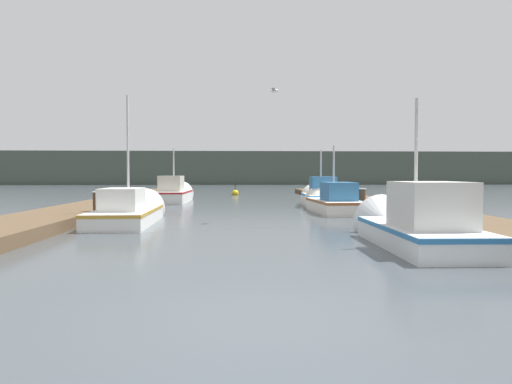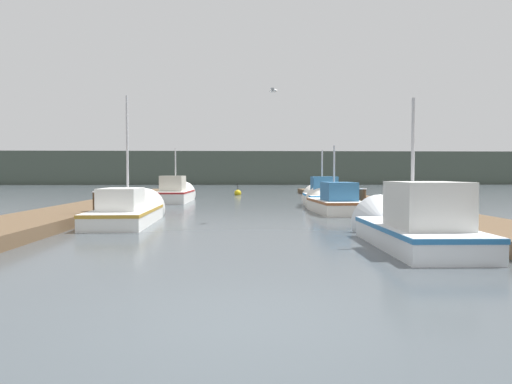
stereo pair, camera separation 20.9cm
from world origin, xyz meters
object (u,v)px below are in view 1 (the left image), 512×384
object	(u,v)px
channel_buoy	(235,193)
seagull_lead	(274,91)
fishing_boat_0	(413,225)
fishing_boat_2	(332,202)
fishing_boat_3	(320,197)
mooring_piling_0	(97,206)
fishing_boat_4	(174,193)
fishing_boat_1	(131,211)
mooring_piling_1	(362,201)

from	to	relation	value
channel_buoy	seagull_lead	bearing A→B (deg)	-86.33
fishing_boat_0	fishing_boat_2	world-z (taller)	fishing_boat_0
channel_buoy	fishing_boat_2	bearing A→B (deg)	-75.46
fishing_boat_0	fishing_boat_2	xyz separation A→B (m)	(0.11, 9.41, -0.05)
fishing_boat_0	fishing_boat_3	size ratio (longest dim) A/B	1.06
fishing_boat_2	seagull_lead	world-z (taller)	seagull_lead
fishing_boat_2	channel_buoy	size ratio (longest dim) A/B	4.81
fishing_boat_2	fishing_boat_3	distance (m)	3.94
mooring_piling_0	seagull_lead	world-z (taller)	seagull_lead
mooring_piling_0	channel_buoy	distance (m)	20.58
seagull_lead	fishing_boat_4	bearing A→B (deg)	35.98
fishing_boat_1	mooring_piling_0	distance (m)	1.25
fishing_boat_0	fishing_boat_4	distance (m)	19.11
mooring_piling_1	seagull_lead	size ratio (longest dim) A/B	1.91
fishing_boat_2	fishing_boat_4	world-z (taller)	fishing_boat_4
fishing_boat_2	fishing_boat_4	distance (m)	11.30
fishing_boat_1	seagull_lead	distance (m)	6.58
fishing_boat_4	mooring_piling_1	distance (m)	12.62
fishing_boat_2	fishing_boat_3	world-z (taller)	fishing_boat_3
fishing_boat_1	seagull_lead	world-z (taller)	seagull_lead
fishing_boat_0	fishing_boat_4	bearing A→B (deg)	115.46
fishing_boat_2	fishing_boat_3	xyz separation A→B (m)	(0.20, 3.94, 0.05)
fishing_boat_1	fishing_boat_2	bearing A→B (deg)	24.43
fishing_boat_2	channel_buoy	world-z (taller)	fishing_boat_2
fishing_boat_3	fishing_boat_4	world-z (taller)	fishing_boat_4
fishing_boat_0	mooring_piling_0	bearing A→B (deg)	148.67
fishing_boat_1	fishing_boat_0	bearing A→B (deg)	-36.55
fishing_boat_2	channel_buoy	distance (m)	16.88
fishing_boat_1	fishing_boat_4	world-z (taller)	fishing_boat_1
channel_buoy	fishing_boat_3	bearing A→B (deg)	-70.30
fishing_boat_0	mooring_piling_1	xyz separation A→B (m)	(1.27, 8.71, 0.06)
fishing_boat_0	channel_buoy	distance (m)	26.08
mooring_piling_0	fishing_boat_1	bearing A→B (deg)	-8.87
fishing_boat_3	mooring_piling_0	distance (m)	12.07
fishing_boat_1	channel_buoy	xyz separation A→B (m)	(3.74, 20.16, -0.22)
fishing_boat_0	fishing_boat_2	bearing A→B (deg)	90.48
fishing_boat_4	mooring_piling_0	distance (m)	11.69
fishing_boat_4	seagull_lead	distance (m)	13.62
fishing_boat_1	fishing_boat_2	size ratio (longest dim) A/B	1.15
fishing_boat_2	fishing_boat_0	bearing A→B (deg)	-92.89
fishing_boat_2	mooring_piling_0	size ratio (longest dim) A/B	4.74
fishing_boat_2	fishing_boat_4	bearing A→B (deg)	132.68
fishing_boat_4	mooring_piling_1	world-z (taller)	fishing_boat_4
fishing_boat_1	fishing_boat_2	distance (m)	8.84
fishing_boat_2	channel_buoy	bearing A→B (deg)	102.30
fishing_boat_4	channel_buoy	xyz separation A→B (m)	(3.74, 8.34, -0.35)
fishing_boat_0	fishing_boat_3	xyz separation A→B (m)	(0.31, 13.35, -0.00)
fishing_boat_3	seagull_lead	bearing A→B (deg)	-109.26
fishing_boat_2	seagull_lead	xyz separation A→B (m)	(-2.94, -3.97, 4.17)
fishing_boat_2	fishing_boat_3	size ratio (longest dim) A/B	1.04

